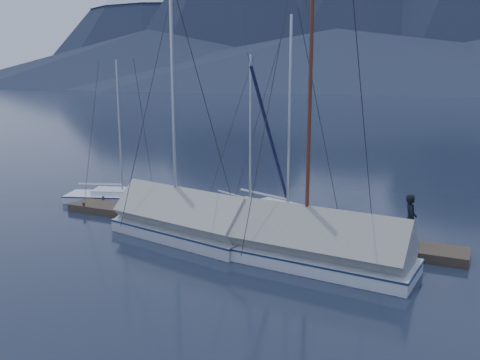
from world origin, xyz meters
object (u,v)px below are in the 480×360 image
object	(u,v)px
sailboat_open_left	(131,199)
sailboat_covered_near	(301,249)
sailboat_covered_far	(174,223)
person	(410,219)
sailboat_open_mid	(256,218)
sailboat_open_right	(297,222)

from	to	relation	value
sailboat_open_left	sailboat_covered_near	xyz separation A→B (m)	(11.03, -4.70, 0.36)
sailboat_covered_far	person	world-z (taller)	sailboat_covered_far
sailboat_open_mid	sailboat_covered_near	distance (m)	5.52
sailboat_open_left	sailboat_open_right	distance (m)	9.43
person	sailboat_open_right	bearing A→B (deg)	59.39
sailboat_covered_near	sailboat_covered_far	world-z (taller)	sailboat_covered_far
sailboat_open_left	sailboat_open_mid	world-z (taller)	sailboat_open_mid
sailboat_open_mid	sailboat_covered_far	xyz separation A→B (m)	(-2.21, -3.46, 0.37)
sailboat_open_mid	person	world-z (taller)	sailboat_open_mid
person	sailboat_open_mid	bearing A→B (deg)	63.61
sailboat_open_mid	sailboat_covered_far	world-z (taller)	sailboat_covered_far
sailboat_open_left	sailboat_covered_near	distance (m)	12.00
sailboat_covered_near	sailboat_open_mid	bearing A→B (deg)	130.46
sailboat_covered_far	person	size ratio (longest dim) A/B	5.63
sailboat_open_left	person	distance (m)	14.48
sailboat_open_mid	sailboat_covered_near	size ratio (longest dim) A/B	0.81
sailboat_open_left	sailboat_covered_far	bearing A→B (deg)	-37.11
sailboat_covered_near	person	world-z (taller)	sailboat_covered_near
sailboat_open_left	sailboat_covered_far	xyz separation A→B (m)	(5.25, -3.97, 0.37)
sailboat_open_right	sailboat_covered_far	bearing A→B (deg)	-140.43
sailboat_open_mid	sailboat_covered_far	distance (m)	4.12
sailboat_covered_near	sailboat_covered_far	distance (m)	5.83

